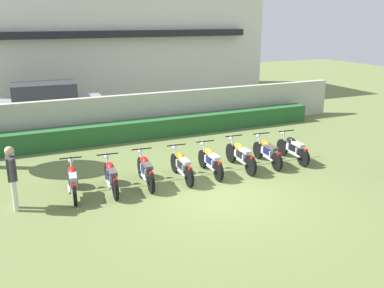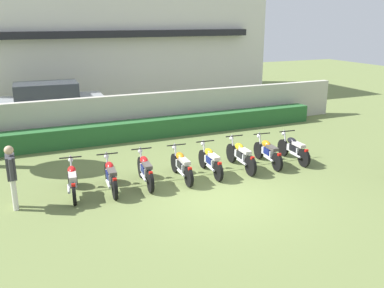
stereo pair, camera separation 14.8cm
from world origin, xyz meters
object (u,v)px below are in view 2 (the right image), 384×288
Objects in this scene: motorcycle_in_row_1 at (111,176)px; parked_car at (51,104)px; motorcycle_in_row_7 at (294,148)px; motorcycle_in_row_3 at (181,165)px; motorcycle_in_row_0 at (73,180)px; motorcycle_in_row_2 at (145,170)px; motorcycle_in_row_4 at (210,160)px; motorcycle_in_row_6 at (268,152)px; inspector_person at (12,172)px; motorcycle_in_row_5 at (241,155)px.

parked_car is at bearing 8.29° from motorcycle_in_row_1.
motorcycle_in_row_3 is at bearing 93.04° from motorcycle_in_row_7.
parked_car is 8.77m from motorcycle_in_row_1.
motorcycle_in_row_3 reaches higher than motorcycle_in_row_0.
motorcycle_in_row_2 reaches higher than motorcycle_in_row_1.
parked_car reaches higher than motorcycle_in_row_4.
motorcycle_in_row_6 is (5.22, 0.09, -0.01)m from motorcycle_in_row_1.
motorcycle_in_row_2 is 1.02× the size of motorcycle_in_row_4.
motorcycle_in_row_2 is 1.11× the size of inspector_person.
motorcycle_in_row_5 is (1.10, 0.05, 0.01)m from motorcycle_in_row_4.
motorcycle_in_row_1 is at bearing 3.34° from inspector_person.
motorcycle_in_row_0 is 3.15m from motorcycle_in_row_3.
motorcycle_in_row_2 is at bearing 96.06° from motorcycle_in_row_6.
motorcycle_in_row_4 is at bearing -84.32° from motorcycle_in_row_0.
motorcycle_in_row_5 is (4.21, 0.10, 0.01)m from motorcycle_in_row_1.
motorcycle_in_row_6 is at bearing -84.68° from motorcycle_in_row_1.
motorcycle_in_row_6 is (6.23, -0.03, -0.00)m from motorcycle_in_row_0.
motorcycle_in_row_5 is (2.08, 0.08, 0.01)m from motorcycle_in_row_3.
motorcycle_in_row_2 is 5.19m from motorcycle_in_row_7.
motorcycle_in_row_2 reaches higher than motorcycle_in_row_6.
motorcycle_in_row_2 is at bearing -82.56° from motorcycle_in_row_1.
motorcycle_in_row_1 is 5.22m from motorcycle_in_row_6.
motorcycle_in_row_1 is at bearing 93.22° from motorcycle_in_row_7.
parked_car is at bearing 21.02° from motorcycle_in_row_3.
motorcycle_in_row_5 is at bearing -84.22° from motorcycle_in_row_3.
motorcycle_in_row_0 is 5.23m from motorcycle_in_row_5.
inspector_person is (-1.89, -8.88, 0.05)m from parked_car.
motorcycle_in_row_5 is 2.00m from motorcycle_in_row_7.
motorcycle_in_row_5 is at bearing -83.61° from motorcycle_in_row_4.
motorcycle_in_row_1 is at bearing -83.34° from parked_car.
motorcycle_in_row_3 is at bearing 95.56° from motorcycle_in_row_4.
parked_car is at bearing 39.55° from motorcycle_in_row_6.
motorcycle_in_row_4 is 1.00× the size of motorcycle_in_row_7.
parked_car is at bearing 15.74° from motorcycle_in_row_2.
motorcycle_in_row_1 is 1.11× the size of inspector_person.
motorcycle_in_row_0 is 1.00× the size of motorcycle_in_row_3.
inspector_person is at bearing 98.44° from motorcycle_in_row_2.
parked_car reaches higher than motorcycle_in_row_3.
motorcycle_in_row_7 is (2.00, -0.07, -0.01)m from motorcycle_in_row_5.
motorcycle_in_row_0 is at bearing -90.02° from parked_car.
parked_car reaches higher than motorcycle_in_row_0.
motorcycle_in_row_4 reaches higher than motorcycle_in_row_6.
parked_car is at bearing 26.94° from motorcycle_in_row_4.
motorcycle_in_row_5 is 1.06× the size of motorcycle_in_row_6.
motorcycle_in_row_1 is at bearing 94.25° from motorcycle_in_row_3.
motorcycle_in_row_6 is 1.12× the size of inspector_person.
motorcycle_in_row_1 is 0.99× the size of motorcycle_in_row_2.
motorcycle_in_row_1 is 0.93× the size of motorcycle_in_row_5.
motorcycle_in_row_2 is 3.55m from inspector_person.
motorcycle_in_row_0 is 0.94× the size of motorcycle_in_row_5.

